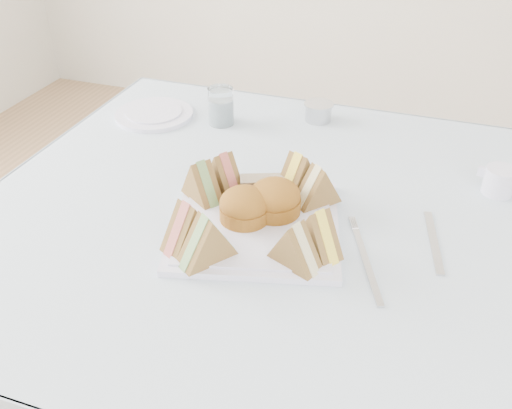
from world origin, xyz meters
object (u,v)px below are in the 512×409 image
(table, at_px, (251,343))
(serving_plate, at_px, (256,225))
(creamer_jug, at_px, (500,181))
(water_glass, at_px, (221,106))

(table, bearing_deg, serving_plate, -62.55)
(creamer_jug, bearing_deg, serving_plate, -136.47)
(serving_plate, distance_m, creamer_jug, 0.49)
(table, xyz_separation_m, creamer_jug, (0.44, 0.20, 0.40))
(water_glass, distance_m, creamer_jug, 0.63)
(serving_plate, height_order, water_glass, water_glass)
(table, height_order, water_glass, water_glass)
(serving_plate, bearing_deg, water_glass, 105.59)
(table, bearing_deg, creamer_jug, 24.62)
(creamer_jug, bearing_deg, table, -144.86)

